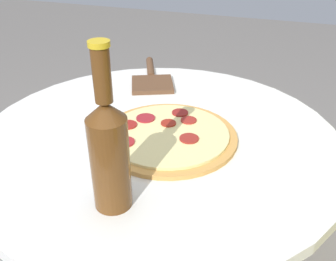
% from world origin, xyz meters
% --- Properties ---
extents(table, '(0.81, 0.81, 0.68)m').
position_xyz_m(table, '(0.00, 0.00, 0.49)').
color(table, silver).
rests_on(table, ground_plane).
extents(pizza, '(0.30, 0.30, 0.02)m').
position_xyz_m(pizza, '(0.01, 0.03, 0.69)').
color(pizza, '#C68E47').
rests_on(pizza, table).
extents(beer_bottle, '(0.06, 0.06, 0.28)m').
position_xyz_m(beer_bottle, '(0.24, 0.01, 0.79)').
color(beer_bottle, '#563314').
rests_on(beer_bottle, table).
extents(pizza_paddle, '(0.27, 0.17, 0.02)m').
position_xyz_m(pizza_paddle, '(-0.28, -0.12, 0.69)').
color(pizza_paddle, brown).
rests_on(pizza_paddle, table).
extents(napkin, '(0.17, 0.14, 0.01)m').
position_xyz_m(napkin, '(-0.09, -0.23, 0.69)').
color(napkin, white).
rests_on(napkin, table).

